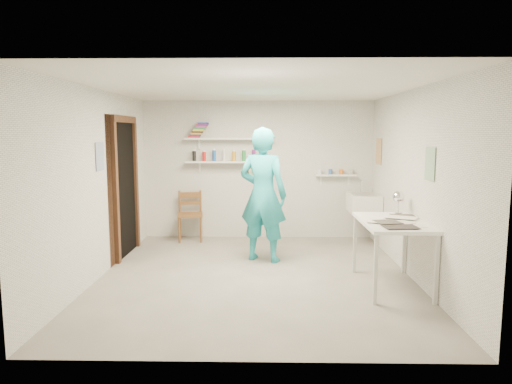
{
  "coord_description": "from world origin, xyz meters",
  "views": [
    {
      "loc": [
        0.12,
        -5.74,
        1.84
      ],
      "look_at": [
        0.0,
        0.4,
        1.05
      ],
      "focal_mm": 32.0,
      "sensor_mm": 36.0,
      "label": 1
    }
  ],
  "objects_px": {
    "belfast_sink": "(364,203)",
    "wooden_chair": "(190,215)",
    "desk_lamp": "(399,197)",
    "wall_clock": "(258,171)",
    "man": "(263,195)",
    "work_table": "(392,254)"
  },
  "relations": [
    {
      "from": "man",
      "to": "wall_clock",
      "type": "xyz_separation_m",
      "value": [
        -0.08,
        0.21,
        0.32
      ]
    },
    {
      "from": "wall_clock",
      "to": "work_table",
      "type": "height_order",
      "value": "wall_clock"
    },
    {
      "from": "wall_clock",
      "to": "desk_lamp",
      "type": "xyz_separation_m",
      "value": [
        1.83,
        -0.85,
        -0.25
      ]
    },
    {
      "from": "wooden_chair",
      "to": "wall_clock",
      "type": "bearing_deg",
      "value": -48.85
    },
    {
      "from": "wall_clock",
      "to": "desk_lamp",
      "type": "distance_m",
      "value": 2.03
    },
    {
      "from": "man",
      "to": "wooden_chair",
      "type": "distance_m",
      "value": 1.81
    },
    {
      "from": "belfast_sink",
      "to": "wooden_chair",
      "type": "xyz_separation_m",
      "value": [
        -2.91,
        0.25,
        -0.25
      ]
    },
    {
      "from": "belfast_sink",
      "to": "work_table",
      "type": "bearing_deg",
      "value": -93.01
    },
    {
      "from": "man",
      "to": "wooden_chair",
      "type": "height_order",
      "value": "man"
    },
    {
      "from": "belfast_sink",
      "to": "wall_clock",
      "type": "distance_m",
      "value": 1.98
    },
    {
      "from": "man",
      "to": "desk_lamp",
      "type": "bearing_deg",
      "value": -179.53
    },
    {
      "from": "work_table",
      "to": "belfast_sink",
      "type": "bearing_deg",
      "value": 86.99
    },
    {
      "from": "belfast_sink",
      "to": "wall_clock",
      "type": "relative_size",
      "value": 1.73
    },
    {
      "from": "work_table",
      "to": "wooden_chair",
      "type": "bearing_deg",
      "value": 140.13
    },
    {
      "from": "belfast_sink",
      "to": "man",
      "type": "height_order",
      "value": "man"
    },
    {
      "from": "belfast_sink",
      "to": "wooden_chair",
      "type": "bearing_deg",
      "value": 175.19
    },
    {
      "from": "wooden_chair",
      "to": "belfast_sink",
      "type": "bearing_deg",
      "value": -13.31
    },
    {
      "from": "wooden_chair",
      "to": "desk_lamp",
      "type": "distance_m",
      "value": 3.57
    },
    {
      "from": "wall_clock",
      "to": "wooden_chair",
      "type": "xyz_separation_m",
      "value": [
        -1.18,
        1.0,
        -0.83
      ]
    },
    {
      "from": "man",
      "to": "wall_clock",
      "type": "distance_m",
      "value": 0.39
    },
    {
      "from": "wall_clock",
      "to": "wooden_chair",
      "type": "distance_m",
      "value": 1.75
    },
    {
      "from": "man",
      "to": "desk_lamp",
      "type": "distance_m",
      "value": 1.86
    }
  ]
}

